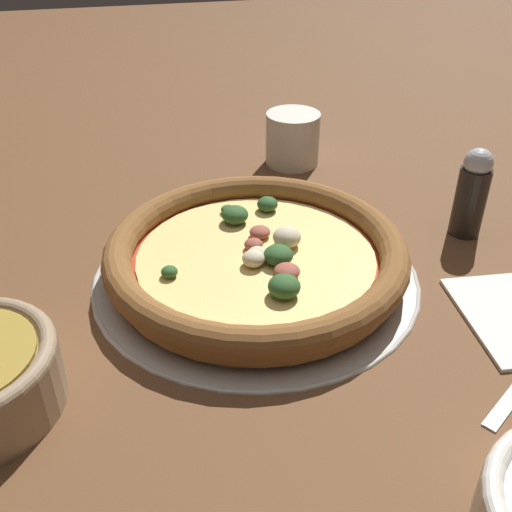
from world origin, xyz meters
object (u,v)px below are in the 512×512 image
at_px(pizza_tray, 256,273).
at_px(pizza, 256,255).
at_px(pepper_shaker, 472,193).
at_px(drinking_cup, 293,139).

xyz_separation_m(pizza_tray, pizza, (0.00, -0.00, 0.02)).
bearing_deg(pepper_shaker, pizza_tray, 96.69).
distance_m(pizza_tray, pizza, 0.02).
xyz_separation_m(pizza_tray, drinking_cup, (0.27, -0.12, 0.03)).
height_order(drinking_cup, pepper_shaker, pepper_shaker).
bearing_deg(drinking_cup, pizza, 156.56).
bearing_deg(pizza_tray, pepper_shaker, -83.31).
xyz_separation_m(pizza, pepper_shaker, (0.03, -0.26, 0.03)).
height_order(pizza_tray, pepper_shaker, pepper_shaker).
bearing_deg(pizza, pizza_tray, 106.74).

